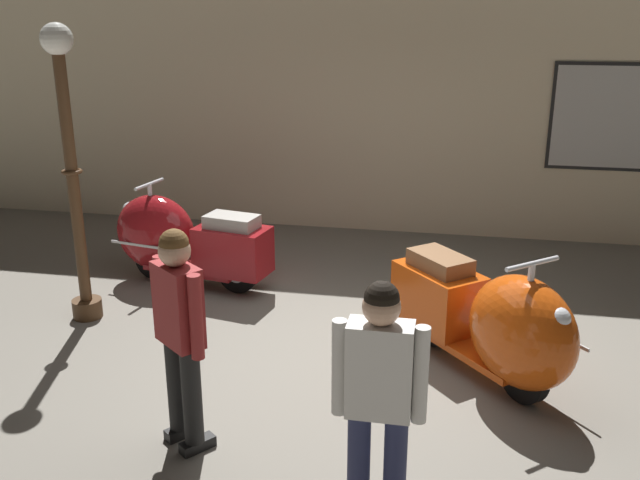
{
  "coord_description": "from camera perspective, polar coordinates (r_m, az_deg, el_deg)",
  "views": [
    {
      "loc": [
        1.02,
        -5.37,
        2.88
      ],
      "look_at": [
        -0.19,
        0.83,
        0.76
      ],
      "focal_mm": 39.5,
      "sensor_mm": 36.0,
      "label": 1
    }
  ],
  "objects": [
    {
      "name": "ground_plane",
      "position": [
        6.18,
        0.22,
        -9.23
      ],
      "size": [
        60.0,
        60.0,
        0.0
      ],
      "primitive_type": "plane",
      "color": "slate"
    },
    {
      "name": "scooter_0",
      "position": [
        7.66,
        -11.38,
        0.06
      ],
      "size": [
        1.85,
        0.85,
        1.09
      ],
      "rotation": [
        0.0,
        0.0,
        2.94
      ],
      "color": "black",
      "rests_on": "ground"
    },
    {
      "name": "lamppost",
      "position": [
        6.78,
        -19.51,
        5.64
      ],
      "size": [
        0.28,
        0.28,
        2.74
      ],
      "color": "#472D19",
      "rests_on": "ground"
    },
    {
      "name": "visitor_0",
      "position": [
        4.7,
        -11.3,
        -6.77
      ],
      "size": [
        0.43,
        0.39,
        1.56
      ],
      "rotation": [
        0.0,
        0.0,
        0.89
      ],
      "color": "black",
      "rests_on": "ground"
    },
    {
      "name": "showroom_back_wall",
      "position": [
        9.2,
        4.72,
        11.29
      ],
      "size": [
        18.0,
        0.24,
        3.45
      ],
      "color": "beige",
      "rests_on": "ground"
    },
    {
      "name": "scooter_1",
      "position": [
        5.72,
        13.88,
        -6.46
      ],
      "size": [
        1.61,
        1.74,
        1.13
      ],
      "rotation": [
        0.0,
        0.0,
        -0.86
      ],
      "color": "black",
      "rests_on": "ground"
    },
    {
      "name": "visitor_1",
      "position": [
        3.9,
        4.8,
        -12.23
      ],
      "size": [
        0.52,
        0.24,
        1.54
      ],
      "rotation": [
        0.0,
        0.0,
        1.57
      ],
      "color": "black",
      "rests_on": "ground"
    }
  ]
}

